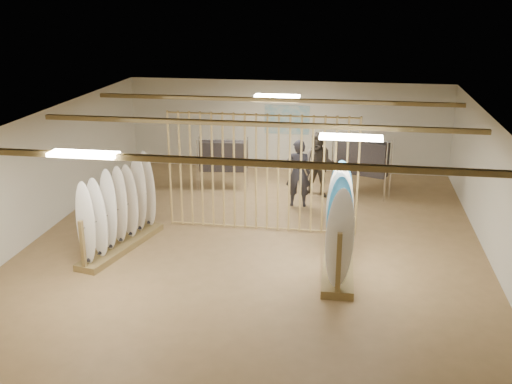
% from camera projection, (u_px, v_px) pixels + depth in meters
% --- Properties ---
extents(floor, '(12.00, 12.00, 0.00)m').
position_uv_depth(floor, '(256.00, 242.00, 13.51)').
color(floor, olive).
rests_on(floor, ground).
extents(ceiling, '(12.00, 12.00, 0.00)m').
position_uv_depth(ceiling, '(256.00, 120.00, 12.63)').
color(ceiling, gray).
rests_on(ceiling, ground).
extents(wall_back, '(12.00, 0.00, 12.00)m').
position_uv_depth(wall_back, '(287.00, 126.00, 18.69)').
color(wall_back, beige).
rests_on(wall_back, ground).
extents(wall_front, '(12.00, 0.00, 12.00)m').
position_uv_depth(wall_front, '(179.00, 327.00, 7.45)').
color(wall_front, beige).
rests_on(wall_front, ground).
extents(wall_left, '(0.00, 12.00, 12.00)m').
position_uv_depth(wall_left, '(43.00, 173.00, 13.83)').
color(wall_left, beige).
rests_on(wall_left, ground).
extents(wall_right, '(0.00, 12.00, 12.00)m').
position_uv_depth(wall_right, '(496.00, 195.00, 12.31)').
color(wall_right, beige).
rests_on(wall_right, ground).
extents(ceiling_slats, '(9.50, 6.12, 0.10)m').
position_uv_depth(ceiling_slats, '(256.00, 124.00, 12.65)').
color(ceiling_slats, olive).
rests_on(ceiling_slats, ground).
extents(light_panels, '(1.20, 0.35, 0.06)m').
position_uv_depth(light_panels, '(256.00, 123.00, 12.64)').
color(light_panels, white).
rests_on(light_panels, ground).
extents(bamboo_partition, '(4.45, 0.05, 2.78)m').
position_uv_depth(bamboo_partition, '(262.00, 173.00, 13.82)').
color(bamboo_partition, tan).
rests_on(bamboo_partition, ground).
extents(poster, '(1.40, 0.03, 0.90)m').
position_uv_depth(poster, '(287.00, 120.00, 18.60)').
color(poster, teal).
rests_on(poster, ground).
extents(rack_left, '(1.10, 2.72, 1.87)m').
position_uv_depth(rack_left, '(120.00, 222.00, 12.97)').
color(rack_left, olive).
rests_on(rack_left, floor).
extents(rack_right, '(0.66, 2.32, 2.19)m').
position_uv_depth(rack_right, '(339.00, 239.00, 11.81)').
color(rack_right, olive).
rests_on(rack_right, floor).
extents(clothing_rack_a, '(1.39, 0.48, 1.49)m').
position_uv_depth(clothing_rack_a, '(223.00, 156.00, 16.88)').
color(clothing_rack_a, silver).
rests_on(clothing_rack_a, floor).
extents(clothing_rack_b, '(1.47, 0.88, 1.65)m').
position_uv_depth(clothing_rack_b, '(362.00, 158.00, 16.34)').
color(clothing_rack_b, silver).
rests_on(clothing_rack_b, floor).
extents(shopper_a, '(0.78, 0.56, 2.03)m').
position_uv_depth(shopper_a, '(298.00, 169.00, 15.52)').
color(shopper_a, '#27272E').
rests_on(shopper_a, floor).
extents(shopper_b, '(1.11, 0.94, 2.03)m').
position_uv_depth(shopper_b, '(319.00, 161.00, 16.25)').
color(shopper_b, '#403931').
rests_on(shopper_b, floor).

